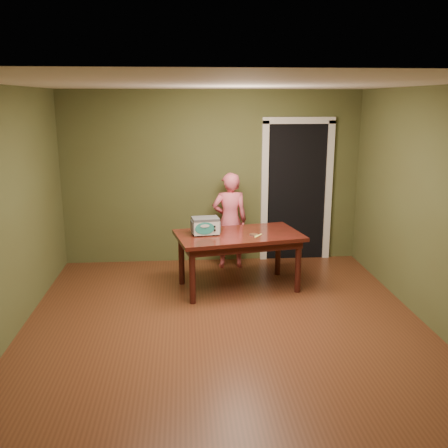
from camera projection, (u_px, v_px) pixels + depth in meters
name	position (u px, v px, depth m)	size (l,w,h in m)	color
floor	(226.00, 330.00, 5.44)	(5.00, 5.00, 0.00)	#5D2F1A
room_shell	(226.00, 175.00, 5.03)	(4.52, 5.02, 2.61)	#4C552D
doorway	(292.00, 189.00, 7.98)	(1.10, 0.66, 2.25)	black
dining_table	(239.00, 241.00, 6.53)	(1.74, 1.19, 0.75)	#35140C
toy_oven	(205.00, 225.00, 6.45)	(0.39, 0.29, 0.22)	#4C4F54
baking_pan	(254.00, 235.00, 6.41)	(0.10, 0.10, 0.02)	silver
spatula	(258.00, 236.00, 6.40)	(0.18, 0.03, 0.01)	#DCD95F
child	(230.00, 221.00, 7.36)	(0.52, 0.34, 1.43)	#EA6075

